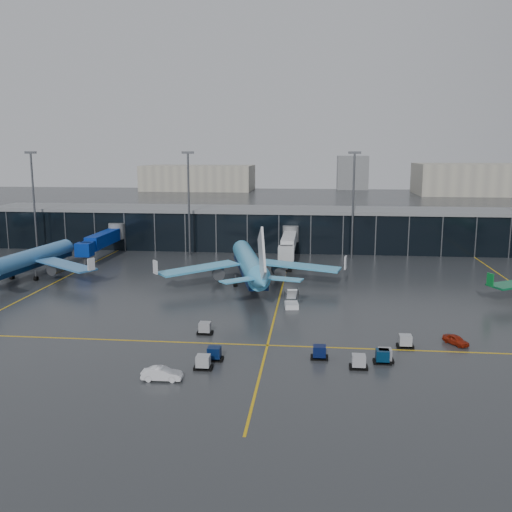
# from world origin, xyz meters

# --- Properties ---
(ground) EXTENTS (600.00, 600.00, 0.00)m
(ground) POSITION_xyz_m (0.00, 0.00, 0.00)
(ground) COLOR #282B2D
(ground) RESTS_ON ground
(terminal_pier) EXTENTS (142.00, 17.00, 10.70)m
(terminal_pier) POSITION_xyz_m (0.00, 62.00, 5.42)
(terminal_pier) COLOR black
(terminal_pier) RESTS_ON ground
(jet_bridges) EXTENTS (94.00, 27.50, 7.20)m
(jet_bridges) POSITION_xyz_m (-35.00, 42.99, 4.55)
(jet_bridges) COLOR #595B60
(jet_bridges) RESTS_ON ground
(flood_masts) EXTENTS (203.00, 0.50, 25.50)m
(flood_masts) POSITION_xyz_m (5.00, 50.00, 13.81)
(flood_masts) COLOR #595B60
(flood_masts) RESTS_ON ground
(distant_hangars) EXTENTS (260.00, 71.00, 22.00)m
(distant_hangars) POSITION_xyz_m (49.94, 270.08, 8.79)
(distant_hangars) COLOR #B2AD99
(distant_hangars) RESTS_ON ground
(taxi_lines) EXTENTS (220.00, 120.00, 0.02)m
(taxi_lines) POSITION_xyz_m (10.00, 10.61, 0.01)
(taxi_lines) COLOR gold
(taxi_lines) RESTS_ON ground
(airliner_arkefly) EXTENTS (38.79, 43.11, 12.21)m
(airliner_arkefly) POSITION_xyz_m (-42.00, 20.76, 6.11)
(airliner_arkefly) COLOR #3A7CBE
(airliner_arkefly) RESTS_ON ground
(airliner_klm_near) EXTENTS (45.68, 49.56, 13.02)m
(airliner_klm_near) POSITION_xyz_m (3.40, 20.44, 6.51)
(airliner_klm_near) COLOR #45AEE4
(airliner_klm_near) RESTS_ON ground
(baggage_carts) EXTENTS (29.75, 14.56, 1.70)m
(baggage_carts) POSITION_xyz_m (15.50, -18.90, 0.76)
(baggage_carts) COLOR black
(baggage_carts) RESTS_ON ground
(mobile_airstair) EXTENTS (2.56, 3.44, 3.45)m
(mobile_airstair) POSITION_xyz_m (12.41, 4.05, 0.77)
(mobile_airstair) COLOR white
(mobile_airstair) RESTS_ON ground
(service_van_red) EXTENTS (3.37, 4.02, 1.30)m
(service_van_red) POSITION_xyz_m (35.25, -12.01, 0.65)
(service_van_red) COLOR maroon
(service_van_red) RESTS_ON ground
(service_van_white) EXTENTS (4.68, 1.77, 1.52)m
(service_van_white) POSITION_xyz_m (-0.95, -27.98, 0.76)
(service_van_white) COLOR silver
(service_van_white) RESTS_ON ground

